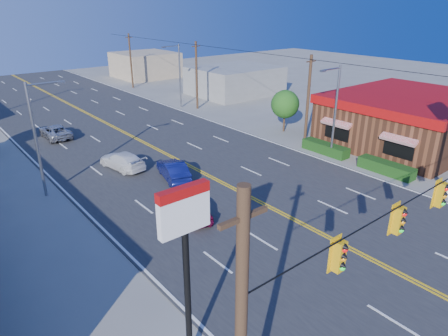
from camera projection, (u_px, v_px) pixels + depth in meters
ground at (428, 290)px, 18.99m from camera, size 160.00×160.00×0.00m
road at (190, 166)px, 33.33m from camera, size 20.00×120.00×0.06m
kfc at (407, 119)px, 38.29m from camera, size 16.30×12.40×4.70m
pizza_hut_sign at (185, 241)px, 13.47m from camera, size 1.90×0.30×6.85m
streetlight_se at (334, 108)px, 33.61m from camera, size 2.55×0.25×8.00m
streetlight_ne at (178, 72)px, 50.84m from camera, size 2.55×0.25×8.00m
streetlight_sw at (38, 134)px, 26.77m from camera, size 2.55×0.25×8.00m
utility_pole_near at (308, 101)px, 37.42m from camera, size 0.28×0.28×8.40m
utility_pole_mid at (197, 76)px, 50.34m from camera, size 0.28×0.28×8.40m
utility_pole_far at (131, 61)px, 63.27m from camera, size 0.28×0.28×8.40m
tree_kfc_rear at (285, 104)px, 41.53m from camera, size 2.94×2.94×4.41m
bld_east_mid at (235, 80)px, 59.76m from camera, size 12.00×10.00×4.00m
bld_east_far at (145, 65)px, 73.73m from camera, size 10.00×10.00×4.40m
car_magenta at (193, 209)px, 25.12m from camera, size 2.48×4.05×1.29m
car_blue at (173, 171)px, 30.69m from camera, size 2.64×4.67×1.46m
car_white at (122, 161)px, 32.70m from camera, size 2.62×4.92×1.36m
car_silver at (55, 132)px, 40.16m from camera, size 2.33×4.87×1.34m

